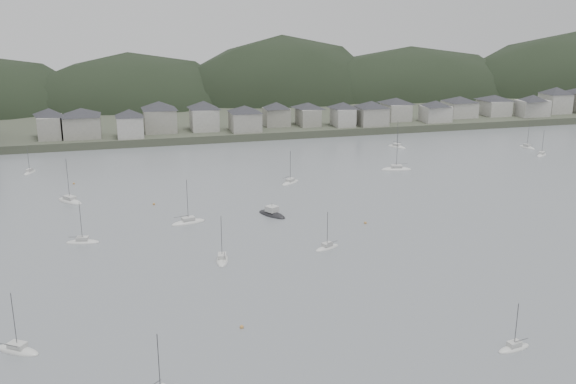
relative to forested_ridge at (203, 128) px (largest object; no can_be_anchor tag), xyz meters
name	(u,v)px	position (x,y,z in m)	size (l,w,h in m)	color
ground	(423,366)	(-4.83, -269.40, 11.28)	(900.00, 900.00, 0.00)	slate
far_shore_land	(187,99)	(-4.83, 25.60, 12.78)	(900.00, 250.00, 3.00)	#383D2D
forested_ridge	(203,128)	(0.00, 0.00, 0.00)	(851.55, 103.94, 102.57)	black
waterfront_town	(335,111)	(45.75, -86.06, 19.95)	(451.48, 28.46, 12.92)	gray
moored_fleet	(295,217)	(-3.95, -197.63, 11.46)	(266.27, 150.38, 13.64)	silver
motor_launch_far	(272,214)	(-8.92, -193.81, 11.57)	(7.29, 9.56, 4.16)	black
mooring_buoys	(294,221)	(-4.75, -199.90, 11.43)	(149.22, 102.89, 0.70)	#B37E3B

